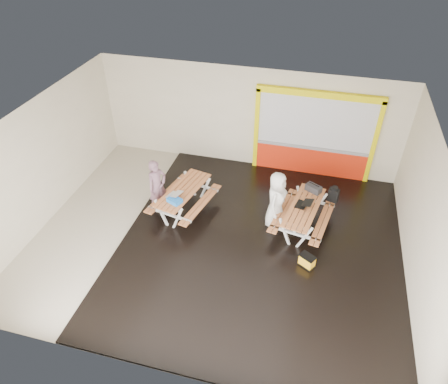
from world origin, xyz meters
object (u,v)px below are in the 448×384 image
(person_right, at_px, (276,200))
(blue_pouch, at_px, (175,200))
(laptop_right, at_px, (304,204))
(dark_case, at_px, (282,217))
(person_left, at_px, (157,186))
(picnic_table_right, at_px, (303,212))
(picnic_table_left, at_px, (184,195))
(fluke_bag, at_px, (307,261))
(backpack, at_px, (334,194))
(toolbox, at_px, (313,188))
(laptop_left, at_px, (174,195))

(person_right, height_order, blue_pouch, person_right)
(laptop_right, height_order, dark_case, laptop_right)
(person_left, bearing_deg, picnic_table_right, -57.53)
(picnic_table_left, xyz_separation_m, fluke_bag, (3.78, -1.32, -0.42))
(backpack, bearing_deg, toolbox, -170.33)
(picnic_table_left, xyz_separation_m, blue_pouch, (-0.04, -0.61, 0.25))
(blue_pouch, bearing_deg, toolbox, 21.91)
(toolbox, bearing_deg, backpack, 9.67)
(picnic_table_left, height_order, blue_pouch, blue_pouch)
(person_left, distance_m, dark_case, 3.78)
(laptop_right, height_order, toolbox, toolbox)
(blue_pouch, bearing_deg, fluke_bag, -10.46)
(fluke_bag, bearing_deg, toolbox, 92.83)
(picnic_table_right, distance_m, backpack, 1.16)
(laptop_right, height_order, blue_pouch, laptop_right)
(picnic_table_right, bearing_deg, fluke_bag, -78.80)
(picnic_table_left, xyz_separation_m, person_right, (2.71, 0.15, 0.23))
(laptop_left, relative_size, toolbox, 1.02)
(laptop_left, xyz_separation_m, laptop_right, (3.60, 0.52, -0.00))
(picnic_table_right, xyz_separation_m, laptop_left, (-3.64, -0.49, 0.26))
(person_left, relative_size, dark_case, 4.20)
(person_right, xyz_separation_m, fluke_bag, (1.07, -1.47, -0.66))
(person_left, relative_size, fluke_bag, 3.62)
(laptop_right, relative_size, fluke_bag, 1.09)
(picnic_table_left, distance_m, laptop_left, 0.47)
(laptop_right, bearing_deg, dark_case, 162.39)
(blue_pouch, bearing_deg, picnic_table_right, 11.64)
(person_left, relative_size, toolbox, 3.42)
(picnic_table_right, height_order, toolbox, toolbox)
(laptop_right, bearing_deg, blue_pouch, -167.77)
(person_left, xyz_separation_m, toolbox, (4.43, 0.99, 0.06))
(person_right, distance_m, fluke_bag, 1.93)
(picnic_table_left, bearing_deg, picnic_table_right, 1.93)
(fluke_bag, bearing_deg, person_left, 165.07)
(picnic_table_left, distance_m, person_right, 2.72)
(person_right, bearing_deg, backpack, -53.82)
(picnic_table_right, relative_size, toolbox, 4.58)
(person_left, bearing_deg, blue_pouch, -95.49)
(person_right, bearing_deg, blue_pouch, 113.57)
(picnic_table_left, distance_m, dark_case, 2.98)
(person_left, relative_size, person_right, 0.98)
(picnic_table_right, bearing_deg, dark_case, 160.50)
(person_right, bearing_deg, fluke_bag, -135.80)
(person_right, height_order, fluke_bag, person_right)
(backpack, xyz_separation_m, dark_case, (-1.35, -0.66, -0.63))
(picnic_table_right, bearing_deg, person_left, -177.02)
(person_right, bearing_deg, toolbox, -44.77)
(backpack, bearing_deg, dark_case, -153.90)
(picnic_table_left, relative_size, backpack, 4.74)
(toolbox, distance_m, backpack, 0.63)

